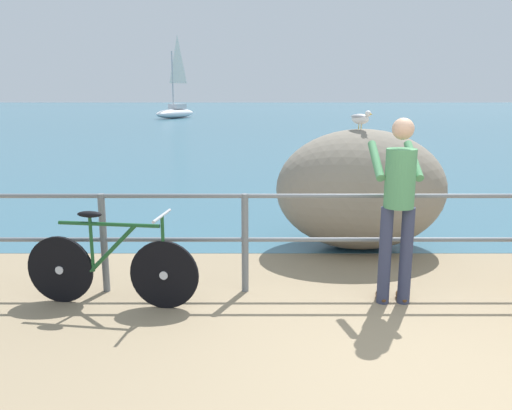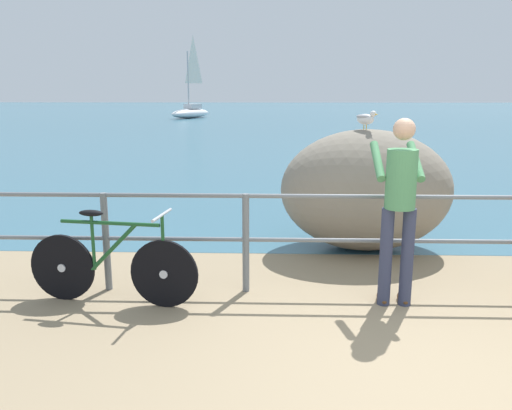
{
  "view_description": "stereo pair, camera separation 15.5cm",
  "coord_description": "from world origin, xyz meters",
  "px_view_note": "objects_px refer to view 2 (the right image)",
  "views": [
    {
      "loc": [
        -1.32,
        -3.4,
        2.01
      ],
      "look_at": [
        -1.34,
        2.02,
        0.82
      ],
      "focal_mm": 36.33,
      "sensor_mm": 36.0,
      "label": 1
    },
    {
      "loc": [
        -1.16,
        -3.4,
        2.01
      ],
      "look_at": [
        -1.34,
        2.02,
        0.82
      ],
      "focal_mm": 36.33,
      "sensor_mm": 36.0,
      "label": 2
    }
  ],
  "objects_px": {
    "sailboat": "(191,109)",
    "bicycle": "(113,265)",
    "person_at_railing": "(399,204)",
    "seagull": "(366,118)",
    "breakwater_boulder_main": "(366,190)"
  },
  "relations": [
    {
      "from": "sailboat",
      "to": "person_at_railing",
      "type": "bearing_deg",
      "value": 38.98
    },
    {
      "from": "breakwater_boulder_main",
      "to": "person_at_railing",
      "type": "bearing_deg",
      "value": -90.52
    },
    {
      "from": "bicycle",
      "to": "breakwater_boulder_main",
      "type": "xyz_separation_m",
      "value": [
        2.72,
        1.89,
        0.38
      ]
    },
    {
      "from": "seagull",
      "to": "sailboat",
      "type": "xyz_separation_m",
      "value": [
        -7.41,
        33.4,
        -0.98
      ]
    },
    {
      "from": "bicycle",
      "to": "seagull",
      "type": "height_order",
      "value": "seagull"
    },
    {
      "from": "bicycle",
      "to": "sailboat",
      "type": "height_order",
      "value": "sailboat"
    },
    {
      "from": "bicycle",
      "to": "person_at_railing",
      "type": "relative_size",
      "value": 0.95
    },
    {
      "from": "breakwater_boulder_main",
      "to": "seagull",
      "type": "height_order",
      "value": "seagull"
    },
    {
      "from": "bicycle",
      "to": "breakwater_boulder_main",
      "type": "height_order",
      "value": "breakwater_boulder_main"
    },
    {
      "from": "person_at_railing",
      "to": "seagull",
      "type": "bearing_deg",
      "value": 2.11
    },
    {
      "from": "sailboat",
      "to": "bicycle",
      "type": "bearing_deg",
      "value": 34.69
    },
    {
      "from": "bicycle",
      "to": "seagull",
      "type": "distance_m",
      "value": 3.49
    },
    {
      "from": "seagull",
      "to": "sailboat",
      "type": "relative_size",
      "value": 0.05
    },
    {
      "from": "person_at_railing",
      "to": "sailboat",
      "type": "relative_size",
      "value": 0.29
    },
    {
      "from": "bicycle",
      "to": "sailboat",
      "type": "bearing_deg",
      "value": 105.73
    }
  ]
}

